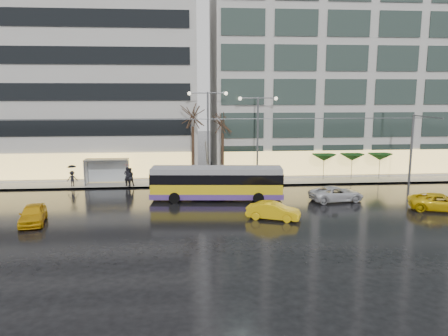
{
  "coord_description": "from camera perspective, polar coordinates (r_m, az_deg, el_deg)",
  "views": [
    {
      "loc": [
        -0.06,
        -32.54,
        9.21
      ],
      "look_at": [
        3.11,
        5.0,
        2.57
      ],
      "focal_mm": 35.0,
      "sensor_mm": 36.0,
      "label": 1
    }
  ],
  "objects": [
    {
      "name": "tree_a",
      "position": [
        43.6,
        -4.12,
        7.17
      ],
      "size": [
        3.2,
        3.2,
        8.4
      ],
      "color": "black",
      "rests_on": "sidewalk"
    },
    {
      "name": "street_lamp_far",
      "position": [
        44.05,
        4.43,
        5.41
      ],
      "size": [
        3.96,
        0.36,
        8.53
      ],
      "color": "#595B60",
      "rests_on": "sidewalk"
    },
    {
      "name": "taxi_a",
      "position": [
        33.66,
        -23.7,
        -5.54
      ],
      "size": [
        2.34,
        4.27,
        1.38
      ],
      "primitive_type": "imported",
      "rotation": [
        0.0,
        0.0,
        0.19
      ],
      "color": "#D79C0B",
      "rests_on": "ground"
    },
    {
      "name": "pedestrian_b",
      "position": [
        43.1,
        -12.2,
        -1.16
      ],
      "size": [
        1.07,
        0.98,
        1.79
      ],
      "color": "black",
      "rests_on": "sidewalk"
    },
    {
      "name": "tree_b",
      "position": [
        43.98,
        -0.18,
        6.33
      ],
      "size": [
        3.2,
        3.2,
        7.7
      ],
      "color": "black",
      "rests_on": "sidewalk"
    },
    {
      "name": "parasol_c",
      "position": [
        48.42,
        19.71,
        1.37
      ],
      "size": [
        2.5,
        2.5,
        2.65
      ],
      "color": "#595B60",
      "rests_on": "sidewalk"
    },
    {
      "name": "ground",
      "position": [
        33.82,
        -4.57,
        -5.85
      ],
      "size": [
        140.0,
        140.0,
        0.0
      ],
      "primitive_type": "plane",
      "color": "black",
      "rests_on": "ground"
    },
    {
      "name": "building_left",
      "position": [
        53.99,
        -22.46,
        11.31
      ],
      "size": [
        34.0,
        14.0,
        22.0
      ],
      "primitive_type": "cube",
      "color": "#B1AFAA",
      "rests_on": "sidewalk"
    },
    {
      "name": "parasol_b",
      "position": [
        47.25,
        16.39,
        1.35
      ],
      "size": [
        2.5,
        2.5,
        2.65
      ],
      "color": "#595B60",
      "rests_on": "sidewalk"
    },
    {
      "name": "taxi_b",
      "position": [
        32.06,
        6.45,
        -5.59
      ],
      "size": [
        4.09,
        2.68,
        1.27
      ],
      "primitive_type": "imported",
      "rotation": [
        0.0,
        0.0,
        1.19
      ],
      "color": "yellow",
      "rests_on": "ground"
    },
    {
      "name": "bus_shelter",
      "position": [
        44.62,
        -15.51,
        0.27
      ],
      "size": [
        4.2,
        1.6,
        2.51
      ],
      "color": "#595B60",
      "rests_on": "sidewalk"
    },
    {
      "name": "kerb",
      "position": [
        42.63,
        -1.95,
        -2.39
      ],
      "size": [
        80.0,
        0.1,
        0.15
      ],
      "primitive_type": "cube",
      "color": "slate",
      "rests_on": "ground"
    },
    {
      "name": "parasol_a",
      "position": [
        46.25,
        12.92,
        1.33
      ],
      "size": [
        2.5,
        2.5,
        2.65
      ],
      "color": "#595B60",
      "rests_on": "sidewalk"
    },
    {
      "name": "pedestrian_c",
      "position": [
        44.5,
        -19.22,
        -0.85
      ],
      "size": [
        1.03,
        0.92,
        2.11
      ],
      "color": "black",
      "rests_on": "sidewalk"
    },
    {
      "name": "taxi_c",
      "position": [
        38.18,
        26.48,
        -4.02
      ],
      "size": [
        5.21,
        3.59,
        1.32
      ],
      "primitive_type": "imported",
      "rotation": [
        0.0,
        0.0,
        1.25
      ],
      "color": "#E2B80B",
      "rests_on": "ground"
    },
    {
      "name": "building_right",
      "position": [
        55.06,
        15.86,
        13.2
      ],
      "size": [
        32.0,
        14.0,
        25.0
      ],
      "primitive_type": "cube",
      "color": "#B1AFAA",
      "rests_on": "sidewalk"
    },
    {
      "name": "sedan_silver",
      "position": [
        38.29,
        14.47,
        -3.27
      ],
      "size": [
        4.84,
        2.74,
        1.27
      ],
      "primitive_type": "imported",
      "rotation": [
        0.0,
        0.0,
        1.71
      ],
      "color": "silver",
      "rests_on": "ground"
    },
    {
      "name": "sidewalk",
      "position": [
        47.48,
        -2.26,
        -1.11
      ],
      "size": [
        80.0,
        10.0,
        0.15
      ],
      "primitive_type": "cube",
      "color": "gray",
      "rests_on": "ground"
    },
    {
      "name": "trolleybus",
      "position": [
        37.24,
        -0.97,
        -2.12
      ],
      "size": [
        11.3,
        4.77,
        5.17
      ],
      "color": "gold",
      "rests_on": "ground"
    },
    {
      "name": "catenary",
      "position": [
        40.8,
        -3.31,
        2.99
      ],
      "size": [
        42.24,
        5.12,
        7.0
      ],
      "color": "#595B60",
      "rests_on": "ground"
    },
    {
      "name": "pedestrian_a",
      "position": [
        43.03,
        -12.51,
        -0.49
      ],
      "size": [
        1.17,
        1.18,
        2.19
      ],
      "color": "black",
      "rests_on": "sidewalk"
    },
    {
      "name": "street_lamp_near",
      "position": [
        43.51,
        -2.12,
        5.74
      ],
      "size": [
        3.96,
        0.36,
        9.03
      ],
      "color": "#595B60",
      "rests_on": "sidewalk"
    }
  ]
}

